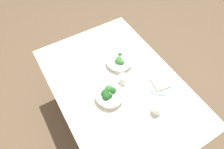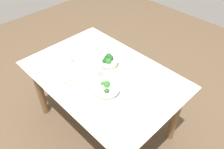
{
  "view_description": "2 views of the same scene",
  "coord_description": "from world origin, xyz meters",
  "px_view_note": "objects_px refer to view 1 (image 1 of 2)",
  "views": [
    {
      "loc": [
        0.73,
        -0.49,
        2.07
      ],
      "look_at": [
        -0.08,
        -0.01,
        0.77
      ],
      "focal_mm": 31.84,
      "sensor_mm": 36.0,
      "label": 1
    },
    {
      "loc": [
        -1.14,
        1.0,
        2.05
      ],
      "look_at": [
        -0.1,
        -0.02,
        0.77
      ],
      "focal_mm": 35.96,
      "sensor_mm": 36.0,
      "label": 2
    }
  ],
  "objects_px": {
    "water_glass_center": "(123,79)",
    "fork_by_far_bowl": "(143,58)",
    "fork_by_near_bowl": "(78,78)",
    "table_knife_right": "(132,105)",
    "broccoli_bowl_far": "(119,61)",
    "water_glass_side": "(157,108)",
    "bread_side_plate": "(160,84)",
    "napkin_folded_upper": "(86,102)",
    "broccoli_bowl_near": "(109,95)",
    "table_knife_left": "(120,37)"
  },
  "relations": [
    {
      "from": "water_glass_center",
      "to": "fork_by_far_bowl",
      "type": "distance_m",
      "value": 0.32
    },
    {
      "from": "fork_by_near_bowl",
      "to": "table_knife_right",
      "type": "relative_size",
      "value": 0.47
    },
    {
      "from": "broccoli_bowl_far",
      "to": "fork_by_near_bowl",
      "type": "relative_size",
      "value": 2.26
    },
    {
      "from": "broccoli_bowl_far",
      "to": "water_glass_side",
      "type": "distance_m",
      "value": 0.53
    },
    {
      "from": "water_glass_center",
      "to": "table_knife_right",
      "type": "xyz_separation_m",
      "value": [
        0.22,
        -0.05,
        -0.04
      ]
    },
    {
      "from": "fork_by_far_bowl",
      "to": "fork_by_near_bowl",
      "type": "distance_m",
      "value": 0.59
    },
    {
      "from": "bread_side_plate",
      "to": "broccoli_bowl_far",
      "type": "bearing_deg",
      "value": -154.21
    },
    {
      "from": "broccoli_bowl_far",
      "to": "napkin_folded_upper",
      "type": "xyz_separation_m",
      "value": [
        0.19,
        -0.42,
        -0.03
      ]
    },
    {
      "from": "bread_side_plate",
      "to": "water_glass_side",
      "type": "height_order",
      "value": "water_glass_side"
    },
    {
      "from": "water_glass_side",
      "to": "fork_by_near_bowl",
      "type": "relative_size",
      "value": 0.93
    },
    {
      "from": "broccoli_bowl_far",
      "to": "fork_by_far_bowl",
      "type": "height_order",
      "value": "broccoli_bowl_far"
    },
    {
      "from": "broccoli_bowl_near",
      "to": "fork_by_far_bowl",
      "type": "relative_size",
      "value": 2.37
    },
    {
      "from": "table_knife_right",
      "to": "napkin_folded_upper",
      "type": "xyz_separation_m",
      "value": [
        -0.2,
        -0.29,
        0.0
      ]
    },
    {
      "from": "water_glass_side",
      "to": "table_knife_right",
      "type": "height_order",
      "value": "water_glass_side"
    },
    {
      "from": "bread_side_plate",
      "to": "napkin_folded_upper",
      "type": "relative_size",
      "value": 1.0
    },
    {
      "from": "water_glass_center",
      "to": "fork_by_far_bowl",
      "type": "relative_size",
      "value": 0.91
    },
    {
      "from": "water_glass_side",
      "to": "fork_by_near_bowl",
      "type": "bearing_deg",
      "value": -147.23
    },
    {
      "from": "bread_side_plate",
      "to": "table_knife_right",
      "type": "distance_m",
      "value": 0.3
    },
    {
      "from": "broccoli_bowl_far",
      "to": "broccoli_bowl_near",
      "type": "xyz_separation_m",
      "value": [
        0.25,
        -0.25,
        0.01
      ]
    },
    {
      "from": "broccoli_bowl_near",
      "to": "table_knife_right",
      "type": "xyz_separation_m",
      "value": [
        0.14,
        0.12,
        -0.04
      ]
    },
    {
      "from": "broccoli_bowl_near",
      "to": "fork_by_far_bowl",
      "type": "height_order",
      "value": "broccoli_bowl_near"
    },
    {
      "from": "water_glass_center",
      "to": "table_knife_left",
      "type": "relative_size",
      "value": 0.42
    },
    {
      "from": "water_glass_center",
      "to": "water_glass_side",
      "type": "distance_m",
      "value": 0.36
    },
    {
      "from": "fork_by_far_bowl",
      "to": "table_knife_left",
      "type": "relative_size",
      "value": 0.47
    },
    {
      "from": "table_knife_left",
      "to": "fork_by_far_bowl",
      "type": "bearing_deg",
      "value": -71.88
    },
    {
      "from": "broccoli_bowl_far",
      "to": "water_glass_center",
      "type": "distance_m",
      "value": 0.19
    },
    {
      "from": "fork_by_far_bowl",
      "to": "fork_by_near_bowl",
      "type": "bearing_deg",
      "value": -159.02
    },
    {
      "from": "water_glass_side",
      "to": "table_knife_right",
      "type": "relative_size",
      "value": 0.43
    },
    {
      "from": "broccoli_bowl_near",
      "to": "broccoli_bowl_far",
      "type": "bearing_deg",
      "value": 135.47
    },
    {
      "from": "bread_side_plate",
      "to": "table_knife_left",
      "type": "relative_size",
      "value": 1.08
    },
    {
      "from": "bread_side_plate",
      "to": "water_glass_side",
      "type": "distance_m",
      "value": 0.25
    },
    {
      "from": "water_glass_center",
      "to": "fork_by_near_bowl",
      "type": "bearing_deg",
      "value": -126.71
    },
    {
      "from": "table_knife_left",
      "to": "water_glass_side",
      "type": "bearing_deg",
      "value": -89.46
    },
    {
      "from": "water_glass_side",
      "to": "broccoli_bowl_far",
      "type": "bearing_deg",
      "value": 179.52
    },
    {
      "from": "table_knife_right",
      "to": "broccoli_bowl_near",
      "type": "bearing_deg",
      "value": -127.4
    },
    {
      "from": "broccoli_bowl_near",
      "to": "water_glass_center",
      "type": "bearing_deg",
      "value": 113.93
    },
    {
      "from": "fork_by_near_bowl",
      "to": "table_knife_right",
      "type": "bearing_deg",
      "value": -74.6
    },
    {
      "from": "broccoli_bowl_far",
      "to": "water_glass_side",
      "type": "relative_size",
      "value": 2.43
    },
    {
      "from": "bread_side_plate",
      "to": "water_glass_center",
      "type": "relative_size",
      "value": 2.55
    },
    {
      "from": "water_glass_center",
      "to": "broccoli_bowl_far",
      "type": "bearing_deg",
      "value": 156.15
    },
    {
      "from": "table_knife_left",
      "to": "napkin_folded_upper",
      "type": "xyz_separation_m",
      "value": [
        0.48,
        -0.61,
        0.0
      ]
    },
    {
      "from": "broccoli_bowl_near",
      "to": "fork_by_near_bowl",
      "type": "distance_m",
      "value": 0.32
    },
    {
      "from": "broccoli_bowl_far",
      "to": "broccoli_bowl_near",
      "type": "height_order",
      "value": "broccoli_bowl_near"
    },
    {
      "from": "table_knife_left",
      "to": "table_knife_right",
      "type": "height_order",
      "value": "same"
    },
    {
      "from": "fork_by_near_bowl",
      "to": "table_knife_left",
      "type": "height_order",
      "value": "same"
    },
    {
      "from": "table_knife_left",
      "to": "broccoli_bowl_near",
      "type": "bearing_deg",
      "value": -115.14
    },
    {
      "from": "broccoli_bowl_near",
      "to": "napkin_folded_upper",
      "type": "distance_m",
      "value": 0.19
    },
    {
      "from": "broccoli_bowl_far",
      "to": "fork_by_near_bowl",
      "type": "distance_m",
      "value": 0.38
    },
    {
      "from": "table_knife_right",
      "to": "napkin_folded_upper",
      "type": "relative_size",
      "value": 1.02
    },
    {
      "from": "water_glass_center",
      "to": "fork_by_near_bowl",
      "type": "height_order",
      "value": "water_glass_center"
    }
  ]
}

